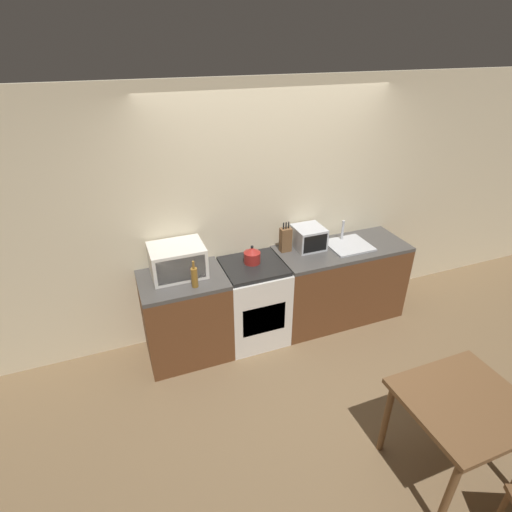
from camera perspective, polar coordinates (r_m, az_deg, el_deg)
ground_plane at (r=4.18m, az=7.06°, el=-15.30°), size 16.00×16.00×0.00m
wall_back at (r=4.20m, az=1.99°, el=6.48°), size 10.00×0.06×2.60m
counter_left_run at (r=4.08m, az=-9.98°, el=-8.51°), size 0.81×0.62×0.90m
counter_right_run at (r=4.63m, az=11.70°, el=-3.69°), size 1.45×0.62×0.90m
stove_range at (r=4.23m, az=-0.38°, el=-6.54°), size 0.63×0.62×0.90m
kettle at (r=3.98m, az=-0.56°, el=0.11°), size 0.17×0.17×0.19m
microwave at (r=3.83m, az=-11.16°, el=-0.61°), size 0.51×0.39×0.30m
bottle at (r=3.63m, az=-8.79°, el=-2.97°), size 0.06×0.06×0.26m
knife_block at (r=4.19m, az=4.25°, el=2.36°), size 0.12×0.08×0.33m
toaster_oven at (r=4.29m, az=7.52°, el=2.62°), size 0.31×0.31×0.24m
sink_basin at (r=4.45m, az=13.04°, el=1.60°), size 0.45×0.41×0.24m
dining_table at (r=3.28m, az=27.48°, el=-19.02°), size 0.82×0.75×0.73m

